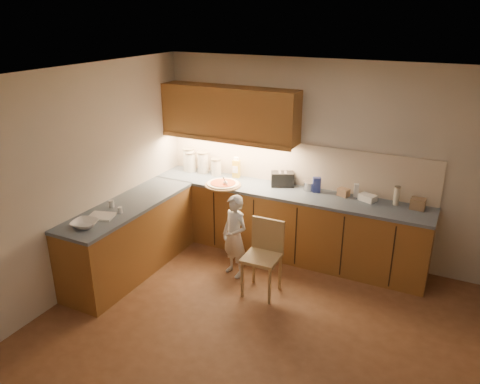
% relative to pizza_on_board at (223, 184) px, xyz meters
% --- Properties ---
extents(room, '(4.54, 4.50, 2.62)m').
position_rel_pizza_on_board_xyz_m(room, '(1.20, -1.49, 0.73)').
color(room, brown).
rests_on(room, ground).
extents(l_counter, '(3.77, 2.62, 0.92)m').
position_rel_pizza_on_board_xyz_m(l_counter, '(0.28, -0.24, -0.48)').
color(l_counter, brown).
rests_on(l_counter, ground).
extents(backsplash, '(3.75, 0.02, 0.58)m').
position_rel_pizza_on_board_xyz_m(backsplash, '(0.83, 0.49, 0.27)').
color(backsplash, beige).
rests_on(backsplash, l_counter).
extents(upper_cabinets, '(1.95, 0.36, 0.73)m').
position_rel_pizza_on_board_xyz_m(upper_cabinets, '(-0.07, 0.33, 0.91)').
color(upper_cabinets, brown).
rests_on(upper_cabinets, ground).
extents(pizza_on_board, '(0.49, 0.49, 0.20)m').
position_rel_pizza_on_board_xyz_m(pizza_on_board, '(0.00, 0.00, 0.00)').
color(pizza_on_board, '#A38051').
rests_on(pizza_on_board, l_counter).
extents(child, '(0.45, 0.38, 1.06)m').
position_rel_pizza_on_board_xyz_m(child, '(0.48, -0.60, -0.41)').
color(child, silver).
rests_on(child, ground).
extents(wooden_chair, '(0.41, 0.41, 0.89)m').
position_rel_pizza_on_board_xyz_m(wooden_chair, '(0.95, -0.77, -0.42)').
color(wooden_chair, tan).
rests_on(wooden_chair, ground).
extents(mixing_bowl, '(0.33, 0.33, 0.07)m').
position_rel_pizza_on_board_xyz_m(mixing_bowl, '(-0.75, -1.81, 0.01)').
color(mixing_bowl, white).
rests_on(mixing_bowl, l_counter).
extents(canister_a, '(0.17, 0.17, 0.34)m').
position_rel_pizza_on_board_xyz_m(canister_a, '(-0.75, 0.34, 0.15)').
color(canister_a, white).
rests_on(canister_a, l_counter).
extents(canister_b, '(0.17, 0.17, 0.29)m').
position_rel_pizza_on_board_xyz_m(canister_b, '(-0.72, 0.33, 0.13)').
color(canister_b, white).
rests_on(canister_b, l_counter).
extents(canister_c, '(0.17, 0.17, 0.31)m').
position_rel_pizza_on_board_xyz_m(canister_c, '(-0.52, 0.36, 0.14)').
color(canister_c, beige).
rests_on(canister_c, l_counter).
extents(canister_d, '(0.15, 0.15, 0.25)m').
position_rel_pizza_on_board_xyz_m(canister_d, '(-0.30, 0.35, 0.10)').
color(canister_d, silver).
rests_on(canister_d, l_counter).
extents(oil_jug, '(0.11, 0.09, 0.30)m').
position_rel_pizza_on_board_xyz_m(oil_jug, '(0.00, 0.39, 0.11)').
color(oil_jug, gold).
rests_on(oil_jug, l_counter).
extents(toaster, '(0.35, 0.28, 0.20)m').
position_rel_pizza_on_board_xyz_m(toaster, '(0.72, 0.36, 0.08)').
color(toaster, black).
rests_on(toaster, l_counter).
extents(steel_pot, '(0.15, 0.15, 0.12)m').
position_rel_pizza_on_board_xyz_m(steel_pot, '(1.10, 0.36, 0.04)').
color(steel_pot, '#ADACB1').
rests_on(steel_pot, l_counter).
extents(blue_box, '(0.12, 0.11, 0.20)m').
position_rel_pizza_on_board_xyz_m(blue_box, '(1.20, 0.34, 0.08)').
color(blue_box, '#303C90').
rests_on(blue_box, l_counter).
extents(card_box_a, '(0.17, 0.14, 0.10)m').
position_rel_pizza_on_board_xyz_m(card_box_a, '(1.56, 0.36, 0.03)').
color(card_box_a, tan).
rests_on(card_box_a, l_counter).
extents(white_bottle, '(0.07, 0.07, 0.17)m').
position_rel_pizza_on_board_xyz_m(white_bottle, '(1.71, 0.40, 0.06)').
color(white_bottle, silver).
rests_on(white_bottle, l_counter).
extents(flat_pack, '(0.24, 0.20, 0.08)m').
position_rel_pizza_on_board_xyz_m(flat_pack, '(1.87, 0.33, 0.02)').
color(flat_pack, white).
rests_on(flat_pack, l_counter).
extents(tall_jar, '(0.08, 0.08, 0.24)m').
position_rel_pizza_on_board_xyz_m(tall_jar, '(2.21, 0.36, 0.10)').
color(tall_jar, silver).
rests_on(tall_jar, l_counter).
extents(card_box_b, '(0.17, 0.14, 0.13)m').
position_rel_pizza_on_board_xyz_m(card_box_b, '(2.46, 0.34, 0.04)').
color(card_box_b, '#9F7B55').
rests_on(card_box_b, l_counter).
extents(dough_cloth, '(0.34, 0.30, 0.02)m').
position_rel_pizza_on_board_xyz_m(dough_cloth, '(-0.77, -1.52, -0.01)').
color(dough_cloth, silver).
rests_on(dough_cloth, l_counter).
extents(spice_jar_a, '(0.08, 0.08, 0.09)m').
position_rel_pizza_on_board_xyz_m(spice_jar_a, '(-0.86, -1.25, 0.02)').
color(spice_jar_a, silver).
rests_on(spice_jar_a, l_counter).
extents(spice_jar_b, '(0.07, 0.07, 0.07)m').
position_rel_pizza_on_board_xyz_m(spice_jar_b, '(-0.65, -1.34, 0.01)').
color(spice_jar_b, white).
rests_on(spice_jar_b, l_counter).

